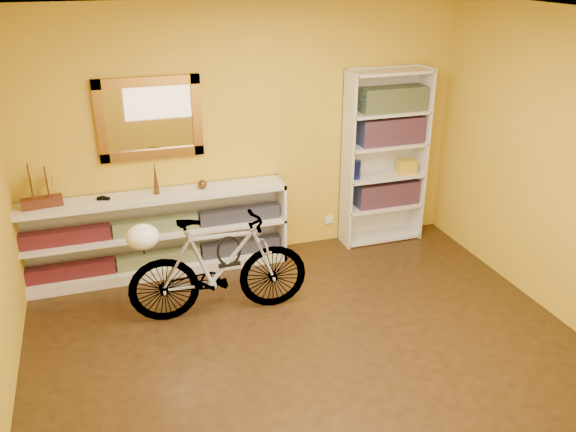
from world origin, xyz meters
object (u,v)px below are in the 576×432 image
object	(u,v)px
console_unit	(157,234)
helmet	(143,237)
bookcase	(385,158)
bicycle	(219,266)

from	to	relation	value
console_unit	helmet	world-z (taller)	helmet
console_unit	helmet	size ratio (longest dim) A/B	9.44
bookcase	helmet	distance (m)	2.81
bookcase	console_unit	bearing A→B (deg)	-179.42
bookcase	bicycle	distance (m)	2.30
bicycle	bookcase	bearing A→B (deg)	-61.11
bookcase	helmet	bearing A→B (deg)	-160.98
bookcase	bicycle	size ratio (longest dim) A/B	1.18
console_unit	helmet	bearing A→B (deg)	-101.74
console_unit	bookcase	xyz separation A→B (m)	(2.47, 0.03, 0.52)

